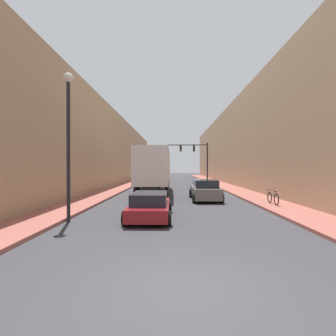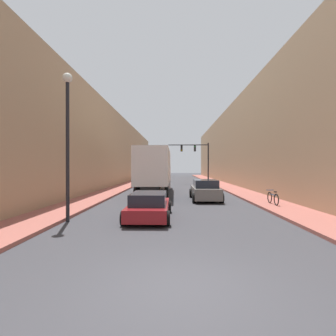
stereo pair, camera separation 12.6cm
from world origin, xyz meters
TOP-DOWN VIEW (x-y plane):
  - ground_plane at (0.00, 0.00)m, footprint 200.00×200.00m
  - sidewalk_right at (6.32, 30.00)m, footprint 2.52×80.00m
  - sidewalk_left at (-6.32, 30.00)m, footprint 2.52×80.00m
  - building_right at (10.58, 30.00)m, footprint 6.00×80.00m
  - building_left at (-10.58, 30.00)m, footprint 6.00×80.00m
  - semi_truck at (-1.80, 19.23)m, footprint 2.55×13.31m
  - sedan_car at (-1.30, 7.28)m, footprint 2.07×4.53m
  - suv_car at (2.22, 14.29)m, footprint 2.12×4.64m
  - traffic_signal_gantry at (3.49, 33.31)m, footprint 5.98×0.35m
  - street_lamp at (-4.91, 6.41)m, footprint 0.44×0.44m
  - parked_bicycle at (6.09, 11.19)m, footprint 0.44×1.82m

SIDE VIEW (x-z plane):
  - ground_plane at x=0.00m, z-range 0.00..0.00m
  - sidewalk_right at x=6.32m, z-range 0.00..0.15m
  - sidewalk_left at x=-6.32m, z-range 0.00..0.15m
  - parked_bicycle at x=6.09m, z-range 0.10..0.96m
  - sedan_car at x=-1.30m, z-range -0.02..1.24m
  - suv_car at x=2.22m, z-range -0.03..1.50m
  - semi_truck at x=-1.80m, z-range 0.28..4.28m
  - traffic_signal_gantry at x=3.49m, z-range 1.16..7.17m
  - street_lamp at x=-4.91m, z-range 0.96..7.69m
  - building_left at x=-10.58m, z-range 0.00..9.76m
  - building_right at x=10.58m, z-range 0.00..11.01m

